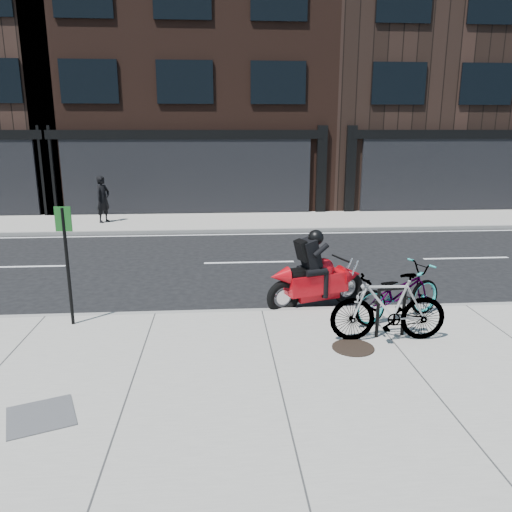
{
  "coord_description": "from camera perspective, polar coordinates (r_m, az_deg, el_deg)",
  "views": [
    {
      "loc": [
        -0.77,
        -10.85,
        3.47
      ],
      "look_at": [
        -0.03,
        -0.82,
        0.9
      ],
      "focal_mm": 35.0,
      "sensor_mm": 36.0,
      "label": 1
    }
  ],
  "objects": [
    {
      "name": "ground",
      "position": [
        11.41,
        -0.18,
        -3.36
      ],
      "size": [
        120.0,
        120.0,
        0.0
      ],
      "primitive_type": "plane",
      "color": "black",
      "rests_on": "ground"
    },
    {
      "name": "sign_post",
      "position": [
        9.09,
        -20.83,
        0.06
      ],
      "size": [
        0.28,
        0.06,
        2.09
      ],
      "rotation": [
        0.0,
        0.0,
        -0.1
      ],
      "color": "black",
      "rests_on": "sidewalk_near"
    },
    {
      "name": "building_mideast",
      "position": [
        27.68,
        19.85,
        19.31
      ],
      "size": [
        12.0,
        10.0,
        12.5
      ],
      "primitive_type": "cube",
      "color": "black",
      "rests_on": "ground"
    },
    {
      "name": "building_center",
      "position": [
        25.66,
        -7.52,
        22.71
      ],
      "size": [
        12.0,
        10.0,
        14.5
      ],
      "primitive_type": "cube",
      "color": "black",
      "rests_on": "ground"
    },
    {
      "name": "pedestrian",
      "position": [
        19.12,
        -17.08,
        6.22
      ],
      "size": [
        0.66,
        0.74,
        1.69
      ],
      "primitive_type": "imported",
      "rotation": [
        0.0,
        0.0,
        1.06
      ],
      "color": "black",
      "rests_on": "sidewalk_far"
    },
    {
      "name": "manhole_cover",
      "position": [
        8.1,
        11.03,
        -10.24
      ],
      "size": [
        0.8,
        0.8,
        0.02
      ],
      "primitive_type": "cylinder",
      "rotation": [
        0.0,
        0.0,
        -0.24
      ],
      "color": "black",
      "rests_on": "sidewalk_near"
    },
    {
      "name": "utility_grate",
      "position": [
        6.77,
        -23.38,
        -16.44
      ],
      "size": [
        0.97,
        0.97,
        0.02
      ],
      "primitive_type": "cube",
      "rotation": [
        0.0,
        0.0,
        0.38
      ],
      "color": "#4E4E51",
      "rests_on": "sidewalk_near"
    },
    {
      "name": "sidewalk_near",
      "position": [
        6.81,
        2.92,
        -15.69
      ],
      "size": [
        60.0,
        6.0,
        0.13
      ],
      "primitive_type": "cube",
      "color": "gray",
      "rests_on": "ground"
    },
    {
      "name": "bicycle_rear",
      "position": [
        8.32,
        14.88,
        -5.67
      ],
      "size": [
        1.89,
        0.59,
        1.13
      ],
      "primitive_type": "imported",
      "rotation": [
        0.0,
        0.0,
        4.68
      ],
      "color": "gray",
      "rests_on": "sidewalk_near"
    },
    {
      "name": "bicycle_front",
      "position": [
        9.27,
        15.93,
        -4.03
      ],
      "size": [
        2.03,
        1.38,
        1.01
      ],
      "primitive_type": "imported",
      "rotation": [
        0.0,
        0.0,
        1.98
      ],
      "color": "gray",
      "rests_on": "sidewalk_near"
    },
    {
      "name": "sidewalk_far",
      "position": [
        18.92,
        -1.84,
        3.97
      ],
      "size": [
        60.0,
        3.5,
        0.13
      ],
      "primitive_type": "cube",
      "color": "gray",
      "rests_on": "ground"
    },
    {
      "name": "motorcycle",
      "position": [
        9.9,
        7.43,
        -2.32
      ],
      "size": [
        2.08,
        0.96,
        1.61
      ],
      "rotation": [
        0.0,
        0.0,
        0.33
      ],
      "color": "black",
      "rests_on": "ground"
    },
    {
      "name": "bike_rack",
      "position": [
        8.5,
        15.18,
        -5.69
      ],
      "size": [
        0.51,
        0.11,
        0.86
      ],
      "rotation": [
        0.0,
        0.0,
        0.11
      ],
      "color": "black",
      "rests_on": "sidewalk_near"
    }
  ]
}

